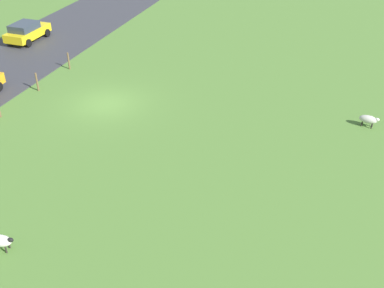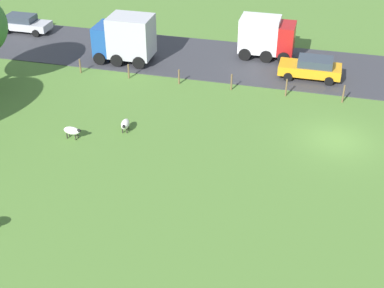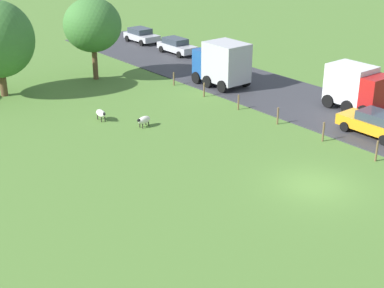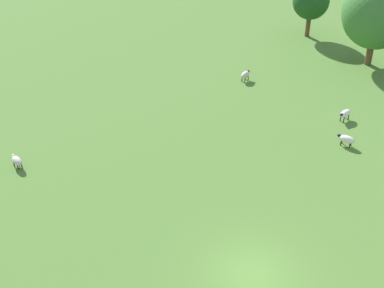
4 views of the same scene
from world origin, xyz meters
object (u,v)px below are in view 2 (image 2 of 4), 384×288
object	(u,v)px
sheep_3	(72,131)
truck_0	(125,38)
car_2	(311,67)
car_1	(24,23)
sheep_0	(125,124)
truck_1	(266,36)

from	to	relation	value
sheep_3	truck_0	world-z (taller)	truck_0
sheep_3	truck_0	xyz separation A→B (m)	(11.88, 0.84, 1.43)
sheep_3	car_2	xyz separation A→B (m)	(12.19, -13.43, 0.37)
car_1	car_2	world-z (taller)	car_2
sheep_0	car_2	xyz separation A→B (m)	(10.58, -10.61, 0.41)
sheep_0	truck_1	world-z (taller)	truck_1
car_2	truck_0	bearing A→B (deg)	91.27
car_2	sheep_3	bearing A→B (deg)	132.24
truck_0	car_2	distance (m)	14.31
truck_1	car_2	size ratio (longest dim) A/B	0.95
sheep_0	truck_0	bearing A→B (deg)	19.64
sheep_3	truck_1	xyz separation A→B (m)	(15.39, -9.62, 1.24)
sheep_0	truck_1	xyz separation A→B (m)	(13.77, -6.80, 1.28)
truck_0	sheep_3	bearing A→B (deg)	-175.95
truck_0	car_2	size ratio (longest dim) A/B	0.99
sheep_3	car_1	xyz separation A→B (m)	(15.58, 11.75, 0.33)
sheep_3	car_1	world-z (taller)	car_1
truck_0	car_1	xyz separation A→B (m)	(3.70, 10.91, -1.09)
truck_0	car_2	world-z (taller)	truck_0
truck_1	car_2	distance (m)	5.04
car_1	sheep_0	bearing A→B (deg)	-133.77
sheep_0	car_2	world-z (taller)	car_2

